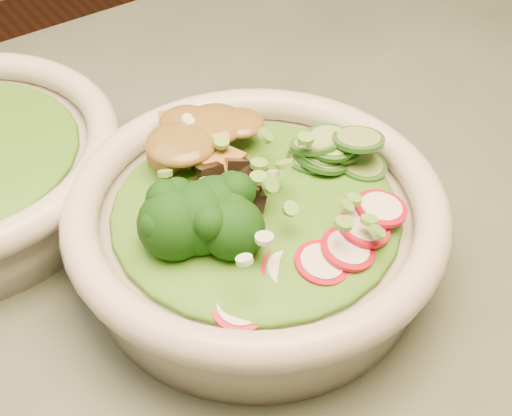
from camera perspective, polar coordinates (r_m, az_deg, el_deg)
dining_table at (r=0.68m, az=-1.26°, el=-8.37°), size 1.20×0.80×0.75m
salad_bowl at (r=0.53m, az=0.00°, el=-1.59°), size 0.28×0.28×0.08m
lettuce_bed at (r=0.52m, az=0.00°, el=0.08°), size 0.21×0.21×0.03m
broccoli_florets at (r=0.48m, az=-5.57°, el=-2.28°), size 0.10×0.10×0.05m
radish_slices at (r=0.48m, az=5.90°, el=-3.52°), size 0.12×0.08×0.02m
cucumber_slices at (r=0.55m, az=5.35°, el=4.34°), size 0.09×0.09×0.04m
mushroom_heap at (r=0.52m, az=-0.97°, el=2.00°), size 0.09×0.09×0.04m
tofu_cubes at (r=0.55m, az=-4.59°, el=4.62°), size 0.11×0.09×0.04m
peanut_sauce at (r=0.54m, az=-4.67°, el=5.74°), size 0.07×0.06×0.02m
scallion_garnish at (r=0.50m, az=0.00°, el=2.18°), size 0.20×0.20×0.03m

